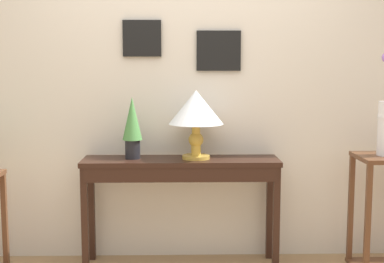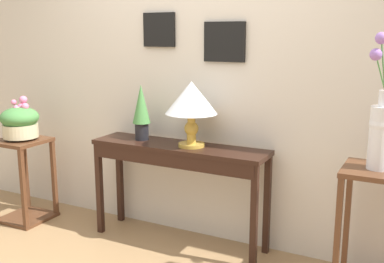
% 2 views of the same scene
% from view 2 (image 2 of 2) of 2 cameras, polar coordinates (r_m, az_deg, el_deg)
% --- Properties ---
extents(back_wall_with_art, '(9.00, 0.13, 2.80)m').
position_cam_2_polar(back_wall_with_art, '(3.62, 0.85, 8.54)').
color(back_wall_with_art, beige).
rests_on(back_wall_with_art, ground).
extents(console_table, '(1.40, 0.34, 0.79)m').
position_cam_2_polar(console_table, '(3.50, -1.82, -3.61)').
color(console_table, black).
rests_on(console_table, ground).
extents(table_lamp, '(0.39, 0.39, 0.49)m').
position_cam_2_polar(table_lamp, '(3.38, -0.08, 3.86)').
color(table_lamp, gold).
rests_on(table_lamp, console_table).
extents(potted_plant_on_console, '(0.14, 0.14, 0.44)m').
position_cam_2_polar(potted_plant_on_console, '(3.63, -6.29, 2.70)').
color(potted_plant_on_console, black).
rests_on(potted_plant_on_console, console_table).
extents(pedestal_stand_left, '(0.40, 0.40, 0.73)m').
position_cam_2_polar(pedestal_stand_left, '(4.31, -20.03, -5.66)').
color(pedestal_stand_left, '#56331E').
rests_on(pedestal_stand_left, ground).
extents(planter_bowl_wide_left, '(0.32, 0.32, 0.37)m').
position_cam_2_polar(planter_bowl_wide_left, '(4.19, -20.53, 1.15)').
color(planter_bowl_wide_left, beige).
rests_on(planter_bowl_wide_left, pedestal_stand_left).
extents(pedestal_stand_right, '(0.40, 0.40, 0.83)m').
position_cam_2_polar(pedestal_stand_right, '(3.08, 21.42, -11.79)').
color(pedestal_stand_right, '#56331E').
rests_on(pedestal_stand_right, ground).
extents(flower_vase_tall_right, '(0.24, 0.20, 0.80)m').
position_cam_2_polar(flower_vase_tall_right, '(2.89, 22.46, 0.72)').
color(flower_vase_tall_right, silver).
rests_on(flower_vase_tall_right, pedestal_stand_right).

